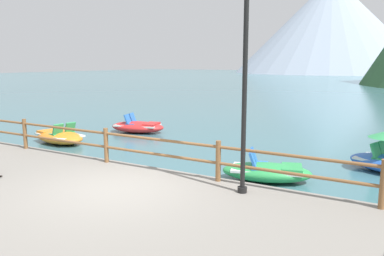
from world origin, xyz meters
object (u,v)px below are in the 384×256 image
(pedal_boat_2, at_px, (59,136))
(pedal_boat_3, at_px, (267,171))
(lamp_post, at_px, (245,69))
(pedal_boat_4, at_px, (138,127))

(pedal_boat_2, bearing_deg, pedal_boat_3, -4.21)
(lamp_post, height_order, pedal_boat_2, lamp_post)
(pedal_boat_2, height_order, pedal_boat_4, pedal_boat_4)
(pedal_boat_2, relative_size, pedal_boat_3, 1.04)
(lamp_post, distance_m, pedal_boat_4, 10.19)
(lamp_post, height_order, pedal_boat_4, lamp_post)
(lamp_post, bearing_deg, pedal_boat_3, 95.56)
(pedal_boat_2, relative_size, pedal_boat_4, 1.01)
(pedal_boat_3, bearing_deg, lamp_post, -84.44)
(pedal_boat_2, bearing_deg, pedal_boat_4, 69.40)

